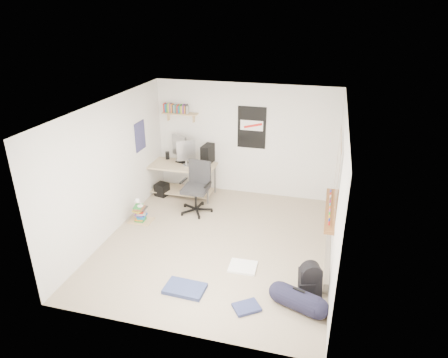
% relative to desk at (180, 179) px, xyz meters
% --- Properties ---
extents(floor, '(4.00, 4.50, 0.01)m').
position_rel_desk_xyz_m(floor, '(1.36, -1.74, -0.37)').
color(floor, gray).
rests_on(floor, ground).
extents(ceiling, '(4.00, 4.50, 0.01)m').
position_rel_desk_xyz_m(ceiling, '(1.36, -1.74, 2.14)').
color(ceiling, white).
rests_on(ceiling, ground).
extents(back_wall, '(4.00, 0.01, 2.50)m').
position_rel_desk_xyz_m(back_wall, '(1.36, 0.52, 0.89)').
color(back_wall, silver).
rests_on(back_wall, ground).
extents(left_wall, '(0.01, 4.50, 2.50)m').
position_rel_desk_xyz_m(left_wall, '(-0.64, -1.74, 0.89)').
color(left_wall, silver).
rests_on(left_wall, ground).
extents(right_wall, '(0.01, 4.50, 2.50)m').
position_rel_desk_xyz_m(right_wall, '(3.37, -1.74, 0.89)').
color(right_wall, silver).
rests_on(right_wall, ground).
extents(desk, '(1.61, 0.75, 0.72)m').
position_rel_desk_xyz_m(desk, '(0.00, 0.00, 0.00)').
color(desk, tan).
rests_on(desk, floor).
extents(monitor_left, '(0.43, 0.29, 0.48)m').
position_rel_desk_xyz_m(monitor_left, '(-0.09, 0.26, 0.60)').
color(monitor_left, '#97969B').
rests_on(monitor_left, desk).
extents(monitor_right, '(0.41, 0.28, 0.45)m').
position_rel_desk_xyz_m(monitor_right, '(0.17, -0.01, 0.58)').
color(monitor_right, '#B4B5BA').
rests_on(monitor_right, desk).
extents(pc_tower, '(0.23, 0.42, 0.42)m').
position_rel_desk_xyz_m(pc_tower, '(0.58, 0.26, 0.57)').
color(pc_tower, black).
rests_on(pc_tower, desk).
extents(keyboard, '(0.41, 0.24, 0.02)m').
position_rel_desk_xyz_m(keyboard, '(0.06, 0.13, 0.37)').
color(keyboard, black).
rests_on(keyboard, desk).
extents(speaker_left, '(0.11, 0.11, 0.17)m').
position_rel_desk_xyz_m(speaker_left, '(-0.39, 0.26, 0.45)').
color(speaker_left, black).
rests_on(speaker_left, desk).
extents(speaker_right, '(0.12, 0.12, 0.18)m').
position_rel_desk_xyz_m(speaker_right, '(0.61, -0.20, 0.45)').
color(speaker_right, black).
rests_on(speaker_right, desk).
extents(office_chair, '(0.78, 0.78, 1.08)m').
position_rel_desk_xyz_m(office_chair, '(0.61, -0.70, 0.12)').
color(office_chair, '#252528').
rests_on(office_chair, floor).
extents(wall_shelf, '(0.80, 0.22, 0.24)m').
position_rel_desk_xyz_m(wall_shelf, '(-0.09, 0.40, 1.42)').
color(wall_shelf, tan).
rests_on(wall_shelf, back_wall).
extents(poster_back_wall, '(0.62, 0.03, 0.92)m').
position_rel_desk_xyz_m(poster_back_wall, '(1.51, 0.49, 1.19)').
color(poster_back_wall, black).
rests_on(poster_back_wall, back_wall).
extents(poster_left_wall, '(0.02, 0.42, 0.60)m').
position_rel_desk_xyz_m(poster_left_wall, '(-0.62, -0.54, 1.14)').
color(poster_left_wall, navy).
rests_on(poster_left_wall, left_wall).
extents(window, '(0.10, 1.50, 1.26)m').
position_rel_desk_xyz_m(window, '(3.31, -1.44, 1.08)').
color(window, brown).
rests_on(window, right_wall).
extents(baseboard_heater, '(0.08, 2.50, 0.18)m').
position_rel_desk_xyz_m(baseboard_heater, '(3.32, -1.44, -0.28)').
color(baseboard_heater, '#B7B2A8').
rests_on(baseboard_heater, floor).
extents(backpack, '(0.38, 0.34, 0.43)m').
position_rel_desk_xyz_m(backpack, '(3.08, -2.73, -0.16)').
color(backpack, black).
rests_on(backpack, floor).
extents(duffel_bag, '(0.40, 0.40, 0.61)m').
position_rel_desk_xyz_m(duffel_bag, '(2.94, -3.11, -0.22)').
color(duffel_bag, black).
rests_on(duffel_bag, floor).
extents(tshirt, '(0.46, 0.39, 0.04)m').
position_rel_desk_xyz_m(tshirt, '(1.98, -2.37, -0.34)').
color(tshirt, white).
rests_on(tshirt, floor).
extents(jeans_a, '(0.62, 0.41, 0.07)m').
position_rel_desk_xyz_m(jeans_a, '(1.25, -3.15, -0.33)').
color(jeans_a, navy).
rests_on(jeans_a, floor).
extents(jeans_b, '(0.45, 0.43, 0.05)m').
position_rel_desk_xyz_m(jeans_b, '(2.24, -3.30, -0.34)').
color(jeans_b, navy).
rests_on(jeans_b, floor).
extents(book_stack, '(0.51, 0.47, 0.28)m').
position_rel_desk_xyz_m(book_stack, '(-0.33, -1.37, -0.22)').
color(book_stack, olive).
rests_on(book_stack, floor).
extents(desk_lamp, '(0.14, 0.20, 0.19)m').
position_rel_desk_xyz_m(desk_lamp, '(-0.31, -1.39, 0.02)').
color(desk_lamp, silver).
rests_on(desk_lamp, book_stack).
extents(subwoofer, '(0.31, 0.31, 0.29)m').
position_rel_desk_xyz_m(subwoofer, '(-0.39, -0.16, -0.22)').
color(subwoofer, black).
rests_on(subwoofer, floor).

